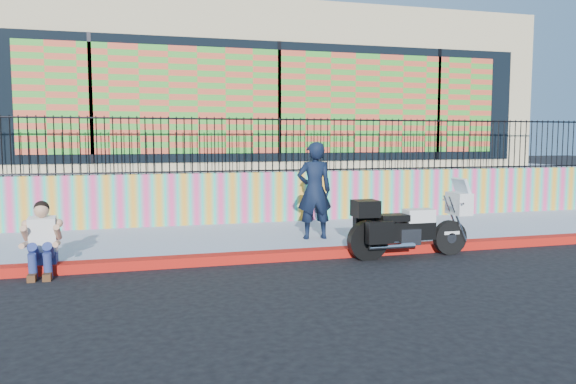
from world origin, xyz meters
name	(u,v)px	position (x,y,z in m)	size (l,w,h in m)	color
ground	(341,256)	(0.00, 0.00, 0.00)	(90.00, 90.00, 0.00)	black
red_curb	(341,252)	(0.00, 0.00, 0.07)	(16.00, 0.30, 0.15)	#A8110C
sidewalk	(311,236)	(0.00, 1.65, 0.07)	(16.00, 3.00, 0.15)	#939CB0
mural_wall	(289,196)	(0.00, 3.25, 0.70)	(16.00, 0.20, 1.10)	#E73C7C
metal_fence	(289,145)	(0.00, 3.25, 1.85)	(15.80, 0.04, 1.20)	black
elevated_platform	(245,182)	(0.00, 8.35, 0.62)	(16.00, 10.00, 1.25)	#939CB0
storefront_building	(246,97)	(0.00, 8.13, 3.25)	(14.00, 8.06, 4.00)	tan
police_motorcycle	(408,225)	(1.06, -0.35, 0.55)	(2.12, 0.70, 1.32)	black
police_officer	(314,191)	(-0.16, 0.96, 1.04)	(0.65, 0.43, 1.78)	black
seated_man	(42,246)	(-4.67, -0.11, 0.45)	(0.54, 0.71, 1.06)	navy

